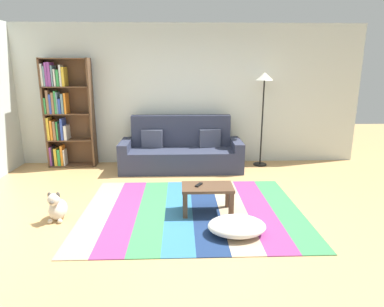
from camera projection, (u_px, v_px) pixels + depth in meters
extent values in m
plane|color=tan|center=(194.00, 213.00, 4.43)|extent=(14.00, 14.00, 0.00)
cube|color=silver|center=(189.00, 95.00, 6.56)|extent=(6.80, 0.10, 2.70)
cube|color=tan|center=(97.00, 212.00, 4.44)|extent=(0.36, 2.30, 0.01)
cube|color=#843370|center=(125.00, 212.00, 4.45)|extent=(0.36, 2.30, 0.01)
cube|color=#387F4C|center=(152.00, 211.00, 4.46)|extent=(0.36, 2.30, 0.01)
cube|color=teal|center=(179.00, 211.00, 4.47)|extent=(0.36, 2.30, 0.01)
cube|color=navy|center=(206.00, 210.00, 4.49)|extent=(0.36, 2.30, 0.01)
cube|color=tan|center=(232.00, 210.00, 4.50)|extent=(0.36, 2.30, 0.01)
cube|color=#843370|center=(259.00, 210.00, 4.51)|extent=(0.36, 2.30, 0.01)
cube|color=#387F4C|center=(285.00, 209.00, 4.52)|extent=(0.36, 2.30, 0.01)
cube|color=#2D3347|center=(181.00, 159.00, 6.26)|extent=(1.90, 0.80, 0.40)
cube|color=#2D3347|center=(181.00, 130.00, 6.42)|extent=(1.90, 0.20, 0.60)
cube|color=#2D3347|center=(126.00, 156.00, 6.20)|extent=(0.18, 0.80, 0.56)
cube|color=#2D3347|center=(236.00, 155.00, 6.28)|extent=(0.18, 0.80, 0.56)
cube|color=#42475B|center=(152.00, 139.00, 6.32)|extent=(0.42, 0.19, 0.36)
cube|color=#42475B|center=(210.00, 139.00, 6.36)|extent=(0.42, 0.19, 0.36)
cube|color=brown|center=(46.00, 114.00, 6.30)|extent=(0.04, 0.28, 2.06)
cube|color=brown|center=(92.00, 114.00, 6.33)|extent=(0.04, 0.28, 2.06)
cube|color=brown|center=(71.00, 113.00, 6.45)|extent=(0.90, 0.01, 2.06)
cube|color=brown|center=(74.00, 164.00, 6.57)|extent=(0.86, 0.28, 0.02)
cube|color=brown|center=(72.00, 140.00, 6.44)|extent=(0.86, 0.28, 0.02)
cube|color=brown|center=(69.00, 114.00, 6.32)|extent=(0.86, 0.28, 0.02)
cube|color=brown|center=(67.00, 87.00, 6.19)|extent=(0.86, 0.28, 0.02)
cube|color=brown|center=(64.00, 59.00, 6.06)|extent=(0.86, 0.28, 0.02)
cube|color=purple|center=(53.00, 156.00, 6.49)|extent=(0.04, 0.23, 0.36)
cube|color=black|center=(54.00, 156.00, 6.47)|extent=(0.03, 0.18, 0.38)
cube|color=gold|center=(57.00, 156.00, 6.50)|extent=(0.05, 0.23, 0.34)
cube|color=green|center=(60.00, 157.00, 6.49)|extent=(0.05, 0.20, 0.32)
cube|color=orange|center=(63.00, 155.00, 6.48)|extent=(0.04, 0.19, 0.39)
cube|color=silver|center=(65.00, 157.00, 6.48)|extent=(0.03, 0.17, 0.32)
cube|color=gold|center=(50.00, 128.00, 6.35)|extent=(0.05, 0.20, 0.44)
cube|color=orange|center=(53.00, 130.00, 6.37)|extent=(0.04, 0.25, 0.38)
cube|color=#8C6647|center=(56.00, 130.00, 6.35)|extent=(0.05, 0.19, 0.36)
cube|color=green|center=(59.00, 131.00, 6.36)|extent=(0.03, 0.20, 0.35)
cube|color=black|center=(61.00, 131.00, 6.39)|extent=(0.04, 0.25, 0.33)
cube|color=#334CB2|center=(63.00, 129.00, 6.38)|extent=(0.04, 0.24, 0.41)
cube|color=silver|center=(67.00, 132.00, 6.40)|extent=(0.05, 0.26, 0.28)
cube|color=green|center=(46.00, 106.00, 6.22)|extent=(0.03, 0.18, 0.30)
cube|color=#8C6647|center=(49.00, 102.00, 6.21)|extent=(0.05, 0.19, 0.43)
cube|color=#334CB2|center=(52.00, 104.00, 6.25)|extent=(0.04, 0.25, 0.36)
cube|color=#8C6647|center=(55.00, 103.00, 6.25)|extent=(0.05, 0.24, 0.40)
cube|color=green|center=(57.00, 102.00, 6.22)|extent=(0.03, 0.20, 0.43)
cube|color=#668C99|center=(58.00, 103.00, 6.22)|extent=(0.03, 0.18, 0.40)
cube|color=#334CB2|center=(61.00, 106.00, 6.26)|extent=(0.04, 0.23, 0.28)
cube|color=#668C99|center=(63.00, 104.00, 6.22)|extent=(0.04, 0.18, 0.37)
cube|color=orange|center=(67.00, 103.00, 6.25)|extent=(0.04, 0.22, 0.38)
cube|color=silver|center=(43.00, 75.00, 6.08)|extent=(0.04, 0.17, 0.41)
cube|color=#668C99|center=(46.00, 76.00, 6.09)|extent=(0.03, 0.19, 0.37)
cube|color=purple|center=(47.00, 75.00, 6.07)|extent=(0.04, 0.16, 0.43)
cube|color=purple|center=(51.00, 74.00, 6.12)|extent=(0.05, 0.25, 0.43)
cube|color=#668C99|center=(54.00, 76.00, 6.13)|extent=(0.03, 0.25, 0.38)
cube|color=silver|center=(56.00, 78.00, 6.12)|extent=(0.03, 0.21, 0.31)
cube|color=green|center=(59.00, 78.00, 6.10)|extent=(0.04, 0.16, 0.30)
cube|color=silver|center=(61.00, 76.00, 6.09)|extent=(0.04, 0.17, 0.39)
cube|color=gold|center=(65.00, 77.00, 6.13)|extent=(0.05, 0.23, 0.35)
cube|color=#513826|center=(207.00, 187.00, 4.34)|extent=(0.67, 0.41, 0.04)
cube|color=#513826|center=(185.00, 206.00, 4.22)|extent=(0.06, 0.06, 0.33)
cube|color=#513826|center=(231.00, 205.00, 4.24)|extent=(0.06, 0.06, 0.33)
cube|color=#513826|center=(185.00, 196.00, 4.54)|extent=(0.06, 0.06, 0.33)
cube|color=#513826|center=(228.00, 195.00, 4.56)|extent=(0.06, 0.06, 0.33)
ellipsoid|color=white|center=(237.00, 226.00, 3.83)|extent=(0.67, 0.52, 0.19)
ellipsoid|color=beige|center=(58.00, 209.00, 4.22)|extent=(0.22, 0.30, 0.26)
sphere|color=beige|center=(54.00, 200.00, 4.08)|extent=(0.15, 0.15, 0.15)
ellipsoid|color=#5B5750|center=(52.00, 202.00, 4.02)|extent=(0.06, 0.07, 0.05)
ellipsoid|color=#5B5750|center=(49.00, 195.00, 4.08)|extent=(0.05, 0.04, 0.08)
ellipsoid|color=#5B5750|center=(58.00, 195.00, 4.09)|extent=(0.05, 0.04, 0.08)
sphere|color=beige|center=(50.00, 221.00, 4.12)|extent=(0.06, 0.06, 0.06)
sphere|color=beige|center=(60.00, 221.00, 4.12)|extent=(0.06, 0.06, 0.06)
cylinder|color=black|center=(260.00, 164.00, 6.61)|extent=(0.26, 0.26, 0.02)
cylinder|color=black|center=(262.00, 123.00, 6.40)|extent=(0.03, 0.03, 1.63)
cone|color=white|center=(265.00, 76.00, 6.17)|extent=(0.32, 0.32, 0.14)
cube|color=black|center=(199.00, 185.00, 4.36)|extent=(0.11, 0.15, 0.02)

